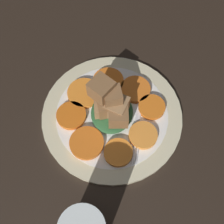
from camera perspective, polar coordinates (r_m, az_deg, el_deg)
name	(u,v)px	position (r cm, az deg, el deg)	size (l,w,h in cm)	color
table_slab	(112,118)	(63.35, 0.00, -1.21)	(120.00, 120.00, 2.00)	black
plate	(112,115)	(61.97, 0.00, -0.63)	(30.85, 30.85, 1.05)	beige
carrot_slice_0	(71,115)	(61.33, -8.26, -0.70)	(6.47, 6.47, 1.08)	orange
carrot_slice_1	(87,143)	(58.57, -5.16, -6.29)	(7.16, 7.16, 1.08)	orange
carrot_slice_2	(118,152)	(57.71, 1.28, -8.22)	(5.96, 5.96, 1.08)	orange
carrot_slice_3	(143,135)	(59.28, 6.32, -4.70)	(6.09, 6.09, 1.08)	orange
carrot_slice_4	(152,107)	(62.20, 8.07, 1.00)	(5.93, 5.93, 1.08)	orange
carrot_slice_5	(135,89)	(63.93, 4.79, 4.59)	(6.77, 6.77, 1.08)	orange
carrot_slice_6	(108,81)	(64.81, -0.78, 6.24)	(7.10, 7.10, 1.08)	orange
carrot_slice_7	(84,93)	(63.55, -5.72, 3.85)	(7.45, 7.45, 1.08)	orange
center_pile	(111,106)	(58.11, -0.26, 1.19)	(10.12, 9.76, 10.03)	#2D6033
fork	(137,125)	(60.43, 5.05, -2.56)	(18.13, 2.33, 0.40)	silver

